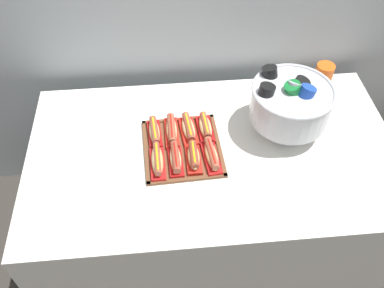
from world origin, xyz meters
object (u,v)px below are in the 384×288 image
hot_dog_2 (194,157)px  hot_dog_4 (155,132)px  hot_dog_7 (205,127)px  cup_stack (322,79)px  serving_tray (182,148)px  hot_dog_3 (211,155)px  hot_dog_1 (176,159)px  hot_dog_6 (189,129)px  buffet_table (211,196)px  hot_dog_0 (157,161)px  punch_bowl (290,102)px  hot_dog_5 (172,130)px

hot_dog_2 → hot_dog_4: 0.22m
hot_dog_7 → cup_stack: 0.63m
serving_tray → hot_dog_3: 0.14m
hot_dog_1 → hot_dog_6: (0.07, 0.17, -0.00)m
serving_tray → buffet_table: bearing=-7.3°
hot_dog_0 → hot_dog_4: hot_dog_0 is taller
punch_bowl → hot_dog_5: bearing=179.6°
hot_dog_3 → punch_bowl: bearing=24.0°
hot_dog_7 → punch_bowl: 0.38m
buffet_table → hot_dog_6: 0.41m
hot_dog_2 → hot_dog_7: size_ratio=0.91×
cup_stack → hot_dog_3: bearing=-146.4°
hot_dog_2 → serving_tray: bearing=116.8°
serving_tray → hot_dog_0: hot_dog_0 is taller
hot_dog_6 → serving_tray: bearing=-112.1°
hot_dog_1 → cup_stack: size_ratio=1.01×
hot_dog_2 → hot_dog_3: 0.08m
hot_dog_6 → hot_dog_7: size_ratio=1.04×
hot_dog_4 → hot_dog_7: 0.23m
hot_dog_2 → cup_stack: 0.76m
hot_dog_6 → hot_dog_1: bearing=-112.1°
hot_dog_4 → hot_dog_5: same height
serving_tray → hot_dog_3: (0.12, -0.08, 0.03)m
hot_dog_3 → punch_bowl: (0.35, 0.16, 0.13)m
buffet_table → hot_dog_4: size_ratio=9.59×
hot_dog_3 → hot_dog_4: size_ratio=1.11×
hot_dog_7 → buffet_table: bearing=-76.8°
hot_dog_0 → cup_stack: 0.90m
hot_dog_4 → hot_dog_5: size_ratio=0.92×
hot_dog_4 → hot_dog_1: bearing=-63.2°
hot_dog_3 → hot_dog_2: bearing=-177.6°
serving_tray → hot_dog_5: (-0.04, 0.08, 0.03)m
buffet_table → cup_stack: cup_stack is taller
cup_stack → buffet_table: bearing=-150.0°
hot_dog_7 → hot_dog_4: bearing=-177.6°
hot_dog_0 → hot_dog_6: bearing=50.1°
hot_dog_7 → hot_dog_1: bearing=-129.9°
serving_tray → hot_dog_4: bearing=146.1°
hot_dog_4 → hot_dog_0: bearing=-87.6°
hot_dog_1 → cup_stack: cup_stack is taller
serving_tray → hot_dog_4: 0.14m
hot_dog_2 → hot_dog_7: (0.07, 0.17, -0.00)m
hot_dog_2 → buffet_table: bearing=34.5°
hot_dog_2 → hot_dog_4: bearing=134.7°
buffet_table → punch_bowl: punch_bowl is taller
buffet_table → hot_dog_7: (-0.02, 0.10, 0.39)m
buffet_table → hot_dog_0: hot_dog_0 is taller
hot_dog_4 → hot_dog_5: bearing=2.4°
serving_tray → hot_dog_6: size_ratio=2.14×
hot_dog_1 → hot_dog_3: 0.15m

